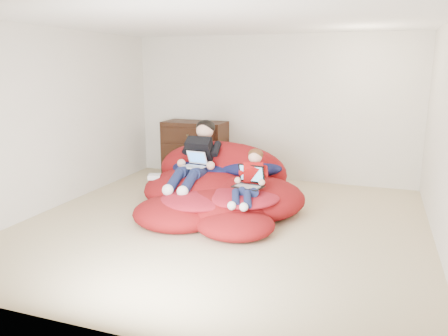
% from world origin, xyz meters
% --- Properties ---
extents(room_shell, '(5.10, 5.10, 2.77)m').
position_xyz_m(room_shell, '(0.00, 0.00, 0.22)').
color(room_shell, '#C6B58D').
rests_on(room_shell, ground).
extents(dresser, '(1.13, 0.63, 1.01)m').
position_xyz_m(dresser, '(-1.32, 2.20, 0.50)').
color(dresser, black).
rests_on(dresser, ground).
extents(beanbag_pile, '(2.40, 2.37, 0.93)m').
position_xyz_m(beanbag_pile, '(-0.27, 0.62, 0.27)').
color(beanbag_pile, maroon).
rests_on(beanbag_pile, ground).
extents(cream_pillow, '(0.39, 0.25, 0.25)m').
position_xyz_m(cream_pillow, '(-0.67, 1.35, 0.62)').
color(cream_pillow, silver).
rests_on(cream_pillow, beanbag_pile).
extents(older_boy, '(0.38, 1.29, 0.87)m').
position_xyz_m(older_boy, '(-0.62, 0.66, 0.73)').
color(older_boy, black).
rests_on(older_boy, beanbag_pile).
extents(younger_boy, '(0.35, 0.91, 0.61)m').
position_xyz_m(younger_boy, '(0.30, 0.21, 0.60)').
color(younger_boy, '#A90E0F').
rests_on(younger_boy, beanbag_pile).
extents(laptop_white, '(0.33, 0.34, 0.21)m').
position_xyz_m(laptop_white, '(-0.62, 0.57, 0.64)').
color(laptop_white, silver).
rests_on(laptop_white, older_boy).
extents(laptop_black, '(0.40, 0.38, 0.26)m').
position_xyz_m(laptop_black, '(0.30, 0.17, 0.56)').
color(laptop_black, black).
rests_on(laptop_black, younger_boy).
extents(power_adapter, '(0.22, 0.22, 0.07)m').
position_xyz_m(power_adapter, '(-1.20, 0.44, 0.42)').
color(power_adapter, silver).
rests_on(power_adapter, beanbag_pile).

